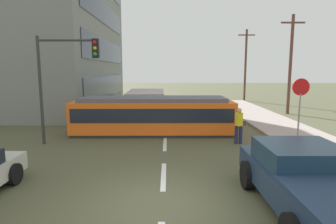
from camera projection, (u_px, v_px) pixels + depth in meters
ground_plane at (165, 127)px, 17.02m from camera, size 120.00×120.00×0.00m
sidewalk_curb_right at (312, 142)px, 13.06m from camera, size 3.20×36.00×0.14m
lane_stripe_1 at (163, 176)px, 9.10m from camera, size 0.16×2.40×0.01m
lane_stripe_2 at (165, 144)px, 13.06m from camera, size 0.16×2.40×0.01m
lane_stripe_3 at (166, 116)px, 21.24m from camera, size 0.16×2.40×0.01m
lane_stripe_4 at (166, 106)px, 27.18m from camera, size 0.16×2.40×0.01m
corner_building at (12, 17)px, 24.96m from camera, size 16.51×17.72×16.00m
streetcar_tram at (153, 115)px, 15.16m from camera, size 8.46×2.60×1.96m
city_bus at (146, 102)px, 20.31m from camera, size 2.68×5.57×1.90m
pedestrian_crossing at (239, 124)px, 13.00m from camera, size 0.51×0.36×1.67m
pickup_truck_parked at (308, 181)px, 6.61m from camera, size 2.28×5.00×1.55m
parked_sedan_mid at (90, 111)px, 19.13m from camera, size 2.03×4.16×1.19m
parked_sedan_far at (106, 101)px, 25.90m from camera, size 2.05×4.42×1.19m
stop_sign at (300, 97)px, 12.55m from camera, size 0.76×0.07×2.88m
traffic_light_mast at (63, 69)px, 12.58m from camera, size 2.76×0.33×4.87m
utility_pole_mid at (290, 63)px, 21.60m from camera, size 1.80×0.24×7.51m
utility_pole_far at (245, 64)px, 31.05m from camera, size 1.80×0.24×7.75m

